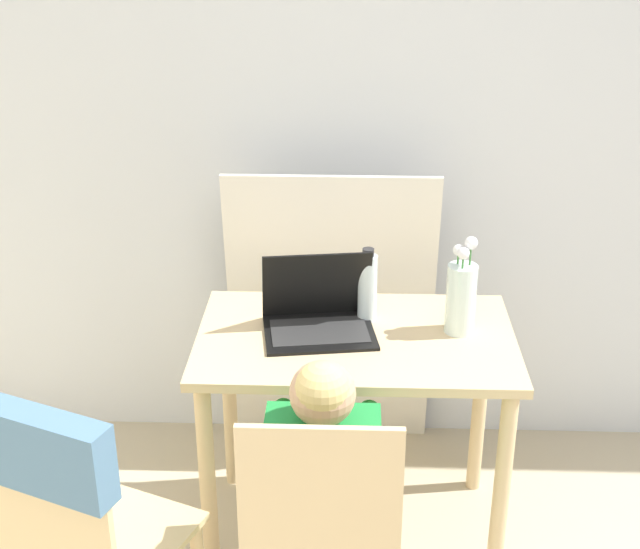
# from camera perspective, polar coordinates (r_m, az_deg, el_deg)

# --- Properties ---
(wall_back) EXTENTS (6.40, 0.05, 2.50)m
(wall_back) POSITION_cam_1_polar(r_m,az_deg,el_deg) (3.19, 7.88, 9.50)
(wall_back) COLOR silver
(wall_back) RESTS_ON ground_plane
(dining_table) EXTENTS (0.98, 0.61, 0.75)m
(dining_table) POSITION_cam_1_polar(r_m,az_deg,el_deg) (2.81, 2.27, -6.13)
(dining_table) COLOR #D6B784
(dining_table) RESTS_ON ground_plane
(chair_spare) EXTENTS (0.53, 0.55, 0.95)m
(chair_spare) POSITION_cam_1_polar(r_m,az_deg,el_deg) (2.33, -15.87, -14.22)
(chair_spare) COLOR #D6B784
(chair_spare) RESTS_ON ground_plane
(person_seated) EXTENTS (0.30, 0.42, 1.00)m
(person_seated) POSITION_cam_1_polar(r_m,az_deg,el_deg) (2.37, 0.21, -12.79)
(person_seated) COLOR #1E8438
(person_seated) RESTS_ON ground_plane
(laptop) EXTENTS (0.37, 0.30, 0.25)m
(laptop) POSITION_cam_1_polar(r_m,az_deg,el_deg) (2.76, -0.12, -2.44)
(laptop) COLOR black
(laptop) RESTS_ON dining_table
(flower_vase) EXTENTS (0.09, 0.09, 0.31)m
(flower_vase) POSITION_cam_1_polar(r_m,az_deg,el_deg) (2.76, 9.02, -1.31)
(flower_vase) COLOR silver
(flower_vase) RESTS_ON dining_table
(water_bottle) EXTENTS (0.06, 0.06, 0.24)m
(water_bottle) POSITION_cam_1_polar(r_m,az_deg,el_deg) (2.81, 3.05, -0.78)
(water_bottle) COLOR silver
(water_bottle) RESTS_ON dining_table
(cardboard_panel) EXTENTS (0.75, 0.17, 1.13)m
(cardboard_panel) POSITION_cam_1_polar(r_m,az_deg,el_deg) (3.29, 0.70, -2.62)
(cardboard_panel) COLOR silver
(cardboard_panel) RESTS_ON ground_plane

